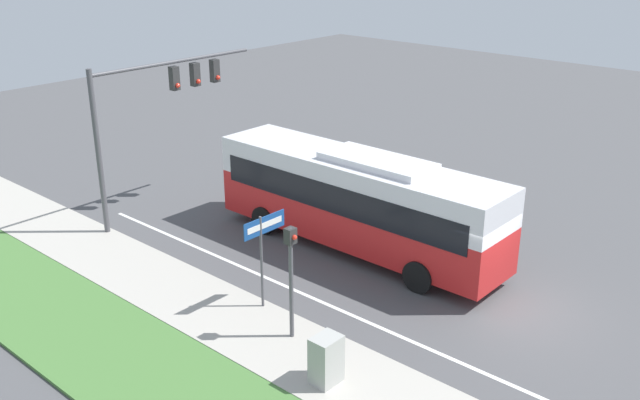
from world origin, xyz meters
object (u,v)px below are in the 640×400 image
street_sign (263,242)px  utility_cabinet (326,360)px  pedestrian_signal (291,266)px  bus (357,197)px  signal_gantry (156,101)px

street_sign → utility_cabinet: size_ratio=2.36×
pedestrian_signal → utility_cabinet: (-0.96, -2.08, -1.51)m
street_sign → bus: bearing=6.5°
pedestrian_signal → utility_cabinet: size_ratio=2.65×
bus → pedestrian_signal: bus is taller
bus → street_sign: 5.10m
pedestrian_signal → street_sign: 1.94m
signal_gantry → street_sign: size_ratio=2.46×
signal_gantry → utility_cabinet: 13.41m
street_sign → utility_cabinet: bearing=-113.5°
bus → signal_gantry: signal_gantry is taller
bus → signal_gantry: (-2.50, 7.68, 2.61)m
street_sign → pedestrian_signal: bearing=-112.0°
pedestrian_signal → utility_cabinet: 2.74m
bus → pedestrian_signal: size_ratio=3.28×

